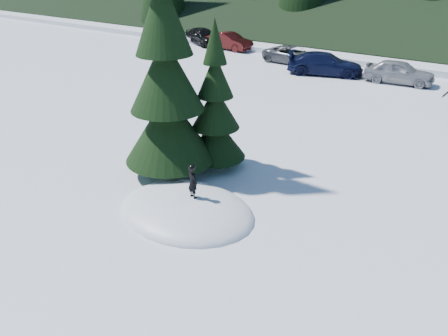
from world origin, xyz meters
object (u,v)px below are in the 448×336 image
Objects in this scene: spruce_tall at (166,84)px; car_2 at (293,55)px; car_1 at (230,41)px; car_3 at (325,64)px; child_skier at (193,182)px; car_4 at (399,72)px; car_0 at (203,36)px; spruce_short at (216,113)px.

spruce_tall is 1.96× the size of car_2.
spruce_tall is 2.08× the size of car_1.
car_2 is at bearing 43.82° from car_3.
car_1 is (-13.51, 21.65, -0.31)m from child_skier.
child_skier reaches higher than car_2.
car_4 is (0.98, 18.94, -0.29)m from child_skier.
spruce_tall is at bearing -21.10° from child_skier.
spruce_tall reaches higher than car_2.
car_4 is (4.59, 0.59, -0.01)m from car_3.
car_0 is at bearing 124.96° from spruce_tall.
car_0 is 17.91m from car_4.
car_3 is at bearing -113.34° from car_2.
spruce_tall reaches higher than car_3.
car_2 is (-6.87, 20.07, -0.39)m from child_skier.
spruce_short is 3.46m from child_skier.
car_0 reaches higher than car_4.
spruce_short is at bearing 166.26° from car_4.
car_4 is at bearing -93.61° from car_2.
car_2 is 3.69m from car_3.
car_3 is 1.19× the size of car_4.
car_4 reaches higher than car_1.
car_0 is 0.98× the size of car_2.
car_0 reaches higher than car_1.
spruce_short is 22.33m from car_1.
car_4 is (2.30, 15.93, -1.40)m from spruce_short.
car_3 is (-3.61, 18.34, -0.28)m from child_skier.
child_skier reaches higher than car_3.
spruce_tall is 1.99× the size of car_0.
spruce_tall is 23.11m from car_1.
car_0 reaches higher than car_3.
spruce_short is 1.30× the size of car_4.
car_0 is at bearing 88.10° from car_1.
spruce_tall reaches higher than car_4.
car_3 is (3.25, -1.73, 0.10)m from car_2.
spruce_tall is 3.65m from child_skier.
spruce_short is at bearing -140.66° from car_1.
car_0 is at bearing 55.71° from car_3.
spruce_short is 1.24× the size of car_0.
car_2 is at bearing -57.56° from child_skier.
child_skier is at bearing -34.66° from spruce_tall.
spruce_tall is 19.21m from car_2.
spruce_short is (1.00, 1.40, -1.22)m from spruce_tall.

